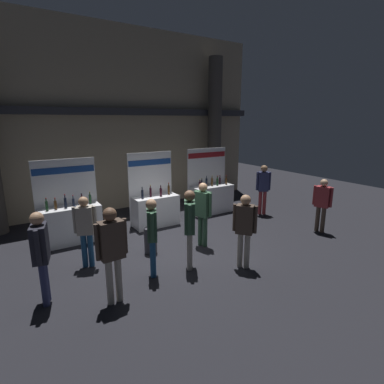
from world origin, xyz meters
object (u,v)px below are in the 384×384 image
visitor_2 (245,225)px  visitor_7 (152,231)px  visitor_1 (322,201)px  exhibitor_booth_0 (71,221)px  exhibitor_booth_2 (211,196)px  visitor_0 (190,222)px  trash_bin (151,240)px  visitor_8 (263,185)px  exhibitor_booth_1 (155,207)px  visitor_6 (41,249)px  visitor_3 (112,246)px  visitor_4 (203,209)px  visitor_5 (85,226)px

visitor_2 → visitor_7: size_ratio=1.00×
visitor_1 → exhibitor_booth_0: bearing=-134.2°
exhibitor_booth_0 → visitor_1: (6.46, -3.17, 0.36)m
exhibitor_booth_2 → visitor_0: size_ratio=1.27×
trash_bin → exhibitor_booth_2: bearing=30.8°
exhibitor_booth_2 → visitor_0: (-2.89, -3.18, 0.51)m
trash_bin → visitor_8: 4.82m
exhibitor_booth_1 → visitor_6: bearing=-142.1°
visitor_0 → visitor_2: size_ratio=1.06×
visitor_6 → visitor_3: bearing=71.9°
visitor_2 → visitor_7: 2.04m
visitor_1 → visitor_3: bearing=-106.1°
exhibitor_booth_1 → visitor_1: (3.92, -3.17, 0.38)m
visitor_7 → exhibitor_booth_1: bearing=-3.2°
visitor_7 → visitor_8: bearing=-46.7°
visitor_1 → visitor_6: visitor_6 is taller
trash_bin → visitor_4: (1.36, -0.34, 0.70)m
exhibitor_booth_2 → visitor_0: exhibitor_booth_2 is taller
visitor_8 → visitor_7: bearing=53.7°
exhibitor_booth_0 → visitor_0: exhibitor_booth_0 is taller
visitor_4 → visitor_5: visitor_4 is taller
exhibitor_booth_0 → visitor_3: 3.43m
visitor_3 → visitor_5: (-0.07, 1.69, -0.13)m
trash_bin → visitor_5: visitor_5 is taller
exhibitor_booth_2 → visitor_8: size_ratio=1.30×
visitor_2 → visitor_6: 4.09m
visitor_2 → visitor_6: (-3.99, 0.89, 0.04)m
trash_bin → visitor_7: size_ratio=0.39×
visitor_1 → visitor_5: visitor_5 is taller
visitor_3 → exhibitor_booth_1: bearing=-129.2°
trash_bin → visitor_2: bearing=-51.4°
exhibitor_booth_1 → visitor_6: (-3.53, -2.75, 0.48)m
exhibitor_booth_1 → visitor_1: bearing=-38.9°
trash_bin → exhibitor_booth_1: bearing=61.0°
visitor_3 → visitor_4: visitor_3 is taller
visitor_4 → visitor_8: visitor_8 is taller
exhibitor_booth_0 → visitor_2: bearing=-50.5°
visitor_7 → visitor_2: bearing=-88.6°
visitor_8 → visitor_0: bearing=58.8°
visitor_2 → visitor_3: size_ratio=0.94×
visitor_3 → visitor_7: size_ratio=1.07×
visitor_8 → trash_bin: bearing=43.4°
visitor_0 → visitor_8: size_ratio=1.03×
visitor_2 → visitor_3: bearing=-132.9°
visitor_0 → visitor_2: bearing=-89.2°
trash_bin → visitor_1: bearing=-15.5°
visitor_0 → visitor_4: 1.29m
visitor_2 → visitor_0: bearing=-158.7°
visitor_1 → visitor_6: (-7.45, 0.42, 0.11)m
exhibitor_booth_2 → visitor_5: (-4.82, -1.87, 0.39)m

